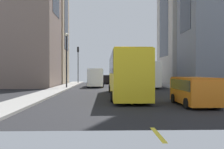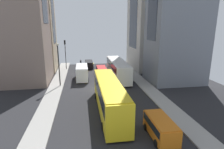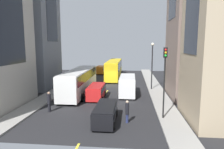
{
  "view_description": "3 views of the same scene",
  "coord_description": "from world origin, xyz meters",
  "px_view_note": "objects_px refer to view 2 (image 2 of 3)",
  "views": [
    {
      "loc": [
        1.74,
        28.97,
        2.05
      ],
      "look_at": [
        0.89,
        -0.42,
        1.79
      ],
      "focal_mm": 39.3,
      "sensor_mm": 36.0,
      "label": 1
    },
    {
      "loc": [
        2.91,
        28.26,
        9.69
      ],
      "look_at": [
        -1.48,
        0.98,
        2.51
      ],
      "focal_mm": 30.29,
      "sensor_mm": 36.0,
      "label": 2
    },
    {
      "loc": [
        3.57,
        -33.03,
        6.84
      ],
      "look_at": [
        0.51,
        -1.5,
        2.15
      ],
      "focal_mm": 32.67,
      "sensor_mm": 36.0,
      "label": 3
    }
  ],
  "objects_px": {
    "city_bus_white": "(118,68)",
    "traffic_light_near_corner": "(65,49)",
    "streetcar_yellow": "(109,94)",
    "pedestrian_walking_far": "(81,63)",
    "car_orange_2": "(161,126)",
    "pedestrian_crossing_near": "(116,64)",
    "delivery_van_white": "(82,72)",
    "car_red_0": "(102,71)",
    "car_black_1": "(89,64)"
  },
  "relations": [
    {
      "from": "pedestrian_crossing_near",
      "to": "traffic_light_near_corner",
      "type": "relative_size",
      "value": 0.33
    },
    {
      "from": "streetcar_yellow",
      "to": "car_orange_2",
      "type": "distance_m",
      "value": 7.14
    },
    {
      "from": "pedestrian_crossing_near",
      "to": "pedestrian_walking_far",
      "type": "bearing_deg",
      "value": -85.99
    },
    {
      "from": "car_black_1",
      "to": "pedestrian_walking_far",
      "type": "height_order",
      "value": "pedestrian_walking_far"
    },
    {
      "from": "car_red_0",
      "to": "car_black_1",
      "type": "height_order",
      "value": "car_red_0"
    },
    {
      "from": "car_red_0",
      "to": "car_black_1",
      "type": "relative_size",
      "value": 0.98
    },
    {
      "from": "streetcar_yellow",
      "to": "pedestrian_walking_far",
      "type": "bearing_deg",
      "value": -82.32
    },
    {
      "from": "streetcar_yellow",
      "to": "car_red_0",
      "type": "bearing_deg",
      "value": -93.01
    },
    {
      "from": "streetcar_yellow",
      "to": "car_black_1",
      "type": "height_order",
      "value": "streetcar_yellow"
    },
    {
      "from": "pedestrian_crossing_near",
      "to": "traffic_light_near_corner",
      "type": "xyz_separation_m",
      "value": [
        11.27,
        -1.07,
        3.47
      ]
    },
    {
      "from": "car_red_0",
      "to": "car_black_1",
      "type": "bearing_deg",
      "value": -74.47
    },
    {
      "from": "city_bus_white",
      "to": "car_orange_2",
      "type": "xyz_separation_m",
      "value": [
        -0.08,
        19.84,
        -0.98
      ]
    },
    {
      "from": "car_black_1",
      "to": "pedestrian_crossing_near",
      "type": "xyz_separation_m",
      "value": [
        -6.09,
        2.26,
        0.18
      ]
    },
    {
      "from": "streetcar_yellow",
      "to": "pedestrian_crossing_near",
      "type": "height_order",
      "value": "streetcar_yellow"
    },
    {
      "from": "delivery_van_white",
      "to": "pedestrian_crossing_near",
      "type": "relative_size",
      "value": 2.81
    },
    {
      "from": "city_bus_white",
      "to": "car_black_1",
      "type": "distance_m",
      "value": 11.38
    },
    {
      "from": "delivery_van_white",
      "to": "car_red_0",
      "type": "distance_m",
      "value": 4.5
    },
    {
      "from": "car_orange_2",
      "to": "pedestrian_walking_far",
      "type": "bearing_deg",
      "value": -76.9
    },
    {
      "from": "city_bus_white",
      "to": "traffic_light_near_corner",
      "type": "xyz_separation_m",
      "value": [
        10.16,
        -8.98,
        2.57
      ]
    },
    {
      "from": "delivery_van_white",
      "to": "traffic_light_near_corner",
      "type": "bearing_deg",
      "value": -68.63
    },
    {
      "from": "city_bus_white",
      "to": "car_black_1",
      "type": "xyz_separation_m",
      "value": [
        4.99,
        -10.18,
        -1.09
      ]
    },
    {
      "from": "streetcar_yellow",
      "to": "pedestrian_walking_far",
      "type": "height_order",
      "value": "streetcar_yellow"
    },
    {
      "from": "traffic_light_near_corner",
      "to": "car_black_1",
      "type": "bearing_deg",
      "value": -166.99
    },
    {
      "from": "traffic_light_near_corner",
      "to": "car_orange_2",
      "type": "bearing_deg",
      "value": 109.57
    },
    {
      "from": "streetcar_yellow",
      "to": "car_orange_2",
      "type": "xyz_separation_m",
      "value": [
        -3.74,
        5.98,
        -1.09
      ]
    },
    {
      "from": "car_black_1",
      "to": "car_orange_2",
      "type": "relative_size",
      "value": 1.12
    },
    {
      "from": "delivery_van_white",
      "to": "car_red_0",
      "type": "height_order",
      "value": "delivery_van_white"
    },
    {
      "from": "streetcar_yellow",
      "to": "delivery_van_white",
      "type": "bearing_deg",
      "value": -77.75
    },
    {
      "from": "city_bus_white",
      "to": "pedestrian_crossing_near",
      "type": "relative_size",
      "value": 5.92
    },
    {
      "from": "car_red_0",
      "to": "traffic_light_near_corner",
      "type": "distance_m",
      "value": 10.54
    },
    {
      "from": "streetcar_yellow",
      "to": "car_orange_2",
      "type": "relative_size",
      "value": 3.07
    },
    {
      "from": "car_black_1",
      "to": "delivery_van_white",
      "type": "bearing_deg",
      "value": 80.46
    },
    {
      "from": "car_black_1",
      "to": "pedestrian_crossing_near",
      "type": "relative_size",
      "value": 2.26
    },
    {
      "from": "delivery_van_white",
      "to": "streetcar_yellow",
      "type": "bearing_deg",
      "value": 102.25
    },
    {
      "from": "city_bus_white",
      "to": "car_orange_2",
      "type": "distance_m",
      "value": 19.86
    },
    {
      "from": "car_red_0",
      "to": "traffic_light_near_corner",
      "type": "height_order",
      "value": "traffic_light_near_corner"
    },
    {
      "from": "city_bus_white",
      "to": "streetcar_yellow",
      "type": "xyz_separation_m",
      "value": [
        3.65,
        13.86,
        0.11
      ]
    },
    {
      "from": "car_orange_2",
      "to": "pedestrian_crossing_near",
      "type": "distance_m",
      "value": 27.77
    },
    {
      "from": "car_red_0",
      "to": "car_orange_2",
      "type": "distance_m",
      "value": 22.35
    },
    {
      "from": "car_orange_2",
      "to": "traffic_light_near_corner",
      "type": "xyz_separation_m",
      "value": [
        10.24,
        -28.82,
        3.55
      ]
    },
    {
      "from": "car_red_0",
      "to": "car_orange_2",
      "type": "height_order",
      "value": "car_orange_2"
    },
    {
      "from": "car_black_1",
      "to": "traffic_light_near_corner",
      "type": "bearing_deg",
      "value": 13.01
    },
    {
      "from": "car_orange_2",
      "to": "traffic_light_near_corner",
      "type": "relative_size",
      "value": 0.66
    },
    {
      "from": "delivery_van_white",
      "to": "pedestrian_walking_far",
      "type": "height_order",
      "value": "delivery_van_white"
    },
    {
      "from": "city_bus_white",
      "to": "delivery_van_white",
      "type": "bearing_deg",
      "value": -0.76
    },
    {
      "from": "city_bus_white",
      "to": "car_red_0",
      "type": "height_order",
      "value": "city_bus_white"
    },
    {
      "from": "pedestrian_crossing_near",
      "to": "car_orange_2",
      "type": "bearing_deg",
      "value": 17.22
    },
    {
      "from": "streetcar_yellow",
      "to": "car_black_1",
      "type": "relative_size",
      "value": 2.74
    },
    {
      "from": "car_orange_2",
      "to": "car_black_1",
      "type": "bearing_deg",
      "value": -80.42
    },
    {
      "from": "car_black_1",
      "to": "pedestrian_crossing_near",
      "type": "bearing_deg",
      "value": 159.63
    }
  ]
}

